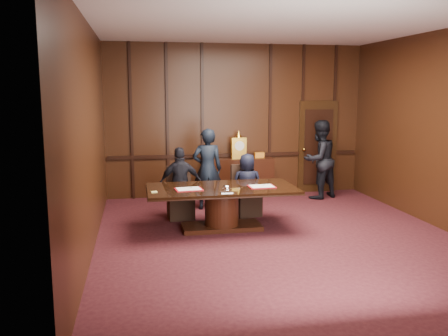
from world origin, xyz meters
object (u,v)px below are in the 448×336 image
(sideboard, at_px, (238,176))
(witness_left, at_px, (207,169))
(witness_right, at_px, (319,159))
(conference_table, at_px, (222,201))
(signatory_right, at_px, (247,185))
(signatory_left, at_px, (181,184))

(sideboard, xyz_separation_m, witness_left, (-0.88, -1.03, 0.35))
(witness_right, bearing_deg, conference_table, 14.10)
(conference_table, relative_size, signatory_right, 2.12)
(witness_left, xyz_separation_m, witness_right, (2.66, 0.54, 0.05))
(sideboard, xyz_separation_m, conference_table, (-0.85, -2.53, 0.02))
(witness_right, bearing_deg, witness_left, -12.27)
(witness_left, height_order, witness_right, witness_right)
(conference_table, distance_m, signatory_left, 1.05)
(conference_table, relative_size, witness_left, 1.56)
(sideboard, height_order, signatory_right, sideboard)
(conference_table, height_order, signatory_left, signatory_left)
(signatory_right, xyz_separation_m, witness_left, (-0.68, 0.70, 0.22))
(sideboard, distance_m, witness_right, 1.89)
(sideboard, bearing_deg, witness_right, -15.35)
(signatory_right, distance_m, witness_right, 2.35)
(sideboard, relative_size, conference_table, 0.61)
(signatory_left, height_order, witness_left, witness_left)
(sideboard, relative_size, signatory_right, 1.29)
(conference_table, xyz_separation_m, witness_left, (-0.03, 1.50, 0.33))
(sideboard, height_order, witness_right, witness_right)
(conference_table, height_order, witness_right, witness_right)
(signatory_left, distance_m, witness_left, 0.95)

